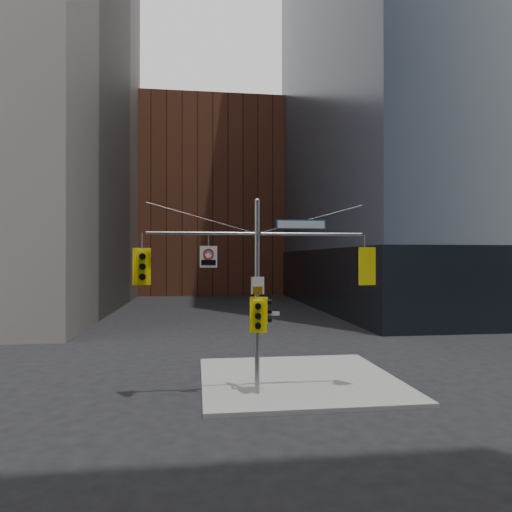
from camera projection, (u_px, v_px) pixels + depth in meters
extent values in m
plane|color=black|center=(265.00, 416.00, 14.70)|extent=(160.00, 160.00, 0.00)
cube|color=gray|center=(298.00, 379.00, 18.93)|extent=(8.00, 8.00, 0.15)
cube|color=black|center=(473.00, 278.00, 50.08)|extent=(36.40, 36.40, 6.00)
cube|color=brown|center=(211.00, 202.00, 72.29)|extent=(26.00, 20.00, 28.00)
cylinder|color=gray|center=(257.00, 299.00, 16.71)|extent=(0.18, 0.18, 7.20)
sphere|color=gray|center=(257.00, 201.00, 16.73)|extent=(0.20, 0.20, 0.20)
cylinder|color=gray|center=(202.00, 233.00, 16.46)|extent=(4.00, 0.11, 0.11)
cylinder|color=gray|center=(310.00, 234.00, 16.98)|extent=(4.00, 0.11, 0.11)
cylinder|color=gray|center=(258.00, 233.00, 16.37)|extent=(0.10, 0.70, 0.10)
cylinder|color=gray|center=(202.00, 218.00, 16.47)|extent=(4.00, 0.02, 1.12)
cylinder|color=gray|center=(310.00, 219.00, 16.98)|extent=(4.00, 0.02, 1.12)
cube|color=yellow|center=(142.00, 267.00, 16.18)|extent=(0.39, 0.30, 1.08)
cube|color=yellow|center=(142.00, 266.00, 16.36)|extent=(0.63, 0.15, 1.34)
cylinder|color=black|center=(142.00, 256.00, 15.99)|extent=(0.25, 0.20, 0.23)
cylinder|color=black|center=(142.00, 256.00, 16.06)|extent=(0.20, 0.05, 0.20)
cylinder|color=black|center=(142.00, 267.00, 15.98)|extent=(0.25, 0.20, 0.23)
cylinder|color=black|center=(142.00, 267.00, 16.06)|extent=(0.20, 0.05, 0.20)
cylinder|color=black|center=(142.00, 277.00, 15.98)|extent=(0.25, 0.20, 0.23)
cylinder|color=#0CE559|center=(142.00, 277.00, 16.06)|extent=(0.20, 0.05, 0.20)
cube|color=yellow|center=(365.00, 266.00, 17.25)|extent=(0.40, 0.31, 1.15)
cube|color=yellow|center=(367.00, 266.00, 17.06)|extent=(0.68, 0.13, 1.43)
cylinder|color=black|center=(362.00, 256.00, 17.46)|extent=(0.26, 0.20, 0.24)
cylinder|color=black|center=(363.00, 256.00, 17.38)|extent=(0.21, 0.05, 0.21)
cylinder|color=black|center=(362.00, 266.00, 17.46)|extent=(0.26, 0.20, 0.24)
cylinder|color=black|center=(363.00, 266.00, 17.37)|extent=(0.21, 0.05, 0.21)
cylinder|color=black|center=(362.00, 276.00, 17.46)|extent=(0.26, 0.20, 0.24)
cylinder|color=black|center=(363.00, 276.00, 17.37)|extent=(0.21, 0.05, 0.21)
cube|color=yellow|center=(265.00, 311.00, 16.74)|extent=(0.29, 0.36, 0.97)
cylinder|color=black|center=(270.00, 302.00, 16.73)|extent=(0.19, 0.23, 0.20)
cylinder|color=black|center=(268.00, 302.00, 16.73)|extent=(0.06, 0.18, 0.18)
cylinder|color=black|center=(270.00, 311.00, 16.72)|extent=(0.19, 0.23, 0.20)
cylinder|color=black|center=(268.00, 311.00, 16.73)|extent=(0.06, 0.18, 0.18)
cylinder|color=black|center=(270.00, 320.00, 16.72)|extent=(0.19, 0.23, 0.20)
cylinder|color=black|center=(268.00, 319.00, 16.73)|extent=(0.06, 0.18, 0.18)
cube|color=yellow|center=(258.00, 315.00, 16.43)|extent=(0.37, 0.29, 1.05)
cube|color=yellow|center=(258.00, 315.00, 16.61)|extent=(0.62, 0.14, 1.30)
cylinder|color=black|center=(258.00, 306.00, 16.23)|extent=(0.24, 0.19, 0.22)
cylinder|color=black|center=(258.00, 306.00, 16.31)|extent=(0.19, 0.05, 0.19)
cylinder|color=black|center=(258.00, 316.00, 16.23)|extent=(0.24, 0.19, 0.22)
cylinder|color=black|center=(258.00, 316.00, 16.31)|extent=(0.19, 0.05, 0.19)
cylinder|color=black|center=(258.00, 326.00, 16.22)|extent=(0.24, 0.19, 0.22)
cylinder|color=black|center=(258.00, 326.00, 16.30)|extent=(0.19, 0.05, 0.19)
cube|color=navy|center=(301.00, 225.00, 16.94)|extent=(1.90, 0.07, 0.37)
cube|color=silver|center=(301.00, 224.00, 16.91)|extent=(1.78, 0.03, 0.28)
cube|color=silver|center=(208.00, 257.00, 16.47)|extent=(0.63, 0.05, 0.78)
torus|color=#B20A0A|center=(208.00, 254.00, 16.45)|extent=(0.39, 0.07, 0.39)
cube|color=black|center=(208.00, 263.00, 16.45)|extent=(0.52, 0.03, 0.19)
cube|color=silver|center=(258.00, 286.00, 16.59)|extent=(0.49, 0.06, 0.63)
cube|color=#D88C00|center=(258.00, 290.00, 16.57)|extent=(0.35, 0.04, 0.28)
cube|color=silver|center=(269.00, 314.00, 16.76)|extent=(0.76, 0.08, 0.15)
cube|color=#145926|center=(256.00, 316.00, 17.15)|extent=(0.06, 0.69, 0.14)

